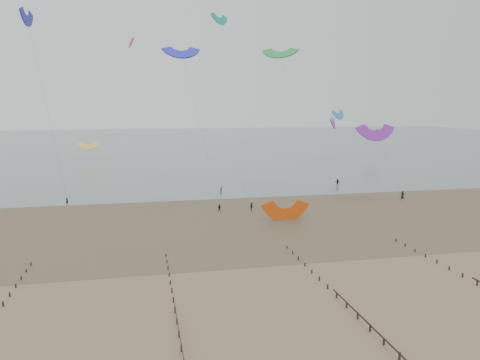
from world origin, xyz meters
TOP-DOWN VIEW (x-y plane):
  - ground at (0.00, 0.00)m, footprint 500.00×500.00m
  - sea_and_shore at (-4.08, 34.40)m, footprint 500.00×665.00m
  - groynes at (4.00, -19.05)m, footprint 72.16×50.16m
  - kitesurfer_lead at (-33.08, 51.46)m, footprint 0.66×0.56m
  - kitesurfers at (19.96, 49.65)m, footprint 160.61×24.68m
  - grounded_kite at (8.98, 29.01)m, footprint 7.96×6.39m
  - kites_airborne at (4.82, 91.71)m, footprint 246.33×111.12m

SIDE VIEW (x-z plane):
  - ground at x=0.00m, z-range 0.00..0.00m
  - grounded_kite at x=8.98m, z-range -2.09..2.09m
  - sea_and_shore at x=-4.08m, z-range -0.01..0.02m
  - groynes at x=4.00m, z-range -0.03..0.97m
  - kitesurfer_lead at x=-33.08m, z-range 0.00..1.55m
  - kitesurfers at x=19.96m, z-range -0.05..1.73m
  - kites_airborne at x=4.82m, z-range -1.56..44.18m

